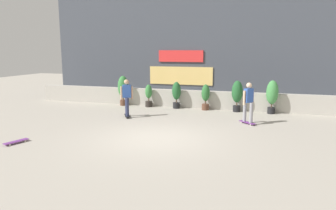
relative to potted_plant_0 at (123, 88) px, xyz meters
The scene contains 12 objects.
ground_plane 6.77m from the potted_plant_0, 55.82° to the right, with size 48.00×48.00×0.00m, color #A8A093.
planter_wall 3.83m from the potted_plant_0, ahead, with size 18.00×0.40×0.90m, color #B2ADA3.
building_backdrop 6.27m from the potted_plant_0, 49.74° to the left, with size 20.00×2.08×6.50m.
potted_plant_0 is the anchor object (origin of this frame).
potted_plant_1 1.50m from the potted_plant_0, ahead, with size 0.36×0.36×1.18m.
potted_plant_2 3.00m from the potted_plant_0, ahead, with size 0.45×0.45×1.37m.
potted_plant_3 4.51m from the potted_plant_0, ahead, with size 0.41×0.41×1.29m.
potted_plant_4 6.05m from the potted_plant_0, ahead, with size 0.52×0.52×1.52m.
potted_plant_5 7.66m from the potted_plant_0, ahead, with size 0.55×0.55×1.58m.
skater_by_wall_left 3.05m from the potted_plant_0, 61.96° to the right, with size 0.57×0.80×1.70m.
skater_mid_plaza 7.14m from the potted_plant_0, 20.42° to the right, with size 0.73×0.69×1.70m.
skateboard_near_camera 7.49m from the potted_plant_0, 92.68° to the right, with size 0.43×0.82×0.08m.
Camera 1 is at (3.42, -9.77, 2.99)m, focal length 33.38 mm.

